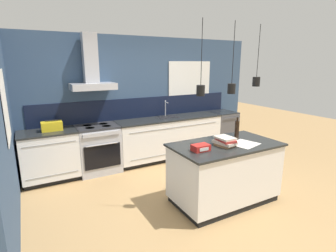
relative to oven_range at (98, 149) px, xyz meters
The scene contains 13 objects.
ground_plane 2.03m from the oven_range, 58.51° to the right, with size 16.00×16.00×0.00m, color tan.
wall_back 1.36m from the oven_range, 17.74° to the left, with size 5.60×2.52×2.60m.
wall_left 1.91m from the oven_range, 144.71° to the right, with size 0.08×3.80×2.60m.
counter_run_left 0.86m from the oven_range, behind, with size 0.96×0.64×0.91m.
counter_run_sink 1.57m from the oven_range, ahead, with size 2.38×0.64×1.26m.
oven_range is the anchor object (origin of this frame).
dishwasher 3.04m from the oven_range, ahead, with size 0.58×0.65×0.91m.
kitchen_island 2.47m from the oven_range, 56.26° to the right, with size 1.59×0.90×0.91m.
bottle_on_island 2.64m from the oven_range, 49.68° to the right, with size 0.07×0.07×0.36m.
book_stack 2.53m from the oven_range, 58.50° to the right, with size 0.26×0.35×0.13m.
red_supply_box 2.35m from the oven_range, 67.92° to the right, with size 0.23×0.16×0.09m.
paper_pile 2.75m from the oven_range, 53.97° to the right, with size 0.45×0.43×0.01m.
yellow_toolbox 0.94m from the oven_range, behind, with size 0.34×0.18×0.19m.
Camera 1 is at (-2.17, -3.16, 2.06)m, focal length 28.00 mm.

